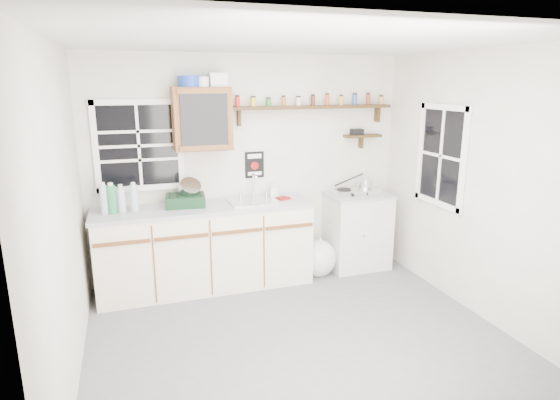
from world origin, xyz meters
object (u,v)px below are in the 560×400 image
(right_cabinet, at_px, (357,230))
(upper_cabinet, at_px, (202,119))
(hotplate, at_px, (354,192))
(spice_shelf, at_px, (313,106))
(dish_rack, at_px, (187,197))
(main_cabinet, at_px, (206,247))

(right_cabinet, relative_size, upper_cabinet, 1.40)
(right_cabinet, bearing_deg, hotplate, -162.37)
(spice_shelf, xyz_separation_m, dish_rack, (-1.48, -0.15, -0.91))
(main_cabinet, height_order, dish_rack, dish_rack)
(right_cabinet, height_order, spice_shelf, spice_shelf)
(upper_cabinet, height_order, hotplate, upper_cabinet)
(right_cabinet, bearing_deg, main_cabinet, -179.21)
(hotplate, bearing_deg, upper_cabinet, -179.08)
(right_cabinet, height_order, hotplate, hotplate)
(right_cabinet, xyz_separation_m, spice_shelf, (-0.52, 0.19, 1.47))
(hotplate, bearing_deg, dish_rack, -176.27)
(dish_rack, bearing_deg, main_cabinet, -14.85)
(upper_cabinet, relative_size, spice_shelf, 0.34)
(upper_cabinet, distance_m, dish_rack, 0.84)
(spice_shelf, bearing_deg, right_cabinet, -19.67)
(right_cabinet, distance_m, dish_rack, 2.09)
(main_cabinet, distance_m, upper_cabinet, 1.37)
(spice_shelf, height_order, hotplate, spice_shelf)
(upper_cabinet, height_order, spice_shelf, upper_cabinet)
(right_cabinet, distance_m, hotplate, 0.49)
(spice_shelf, bearing_deg, dish_rack, -174.28)
(main_cabinet, distance_m, right_cabinet, 1.84)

